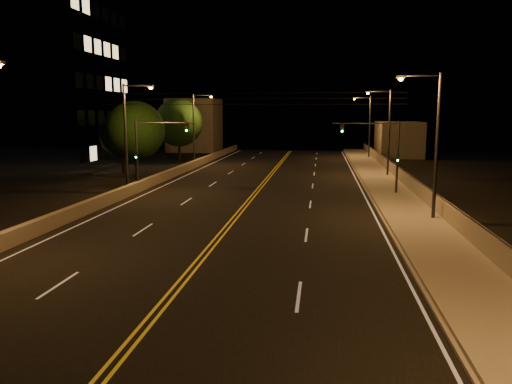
# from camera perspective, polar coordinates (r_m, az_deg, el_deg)

# --- Properties ---
(road) EXTENTS (18.00, 120.00, 0.02)m
(road) POSITION_cam_1_polar(r_m,az_deg,el_deg) (27.59, -3.59, -4.38)
(road) COLOR black
(road) RESTS_ON ground
(sidewalk) EXTENTS (3.60, 120.00, 0.30)m
(sidewalk) POSITION_cam_1_polar(r_m,az_deg,el_deg) (27.64, 19.03, -4.54)
(sidewalk) COLOR #A09986
(sidewalk) RESTS_ON ground
(curb) EXTENTS (0.14, 120.00, 0.15)m
(curb) POSITION_cam_1_polar(r_m,az_deg,el_deg) (27.34, 15.17, -4.67)
(curb) COLOR #A09986
(curb) RESTS_ON ground
(parapet_wall) EXTENTS (0.30, 120.00, 1.00)m
(parapet_wall) POSITION_cam_1_polar(r_m,az_deg,el_deg) (27.89, 22.43, -3.25)
(parapet_wall) COLOR gray
(parapet_wall) RESTS_ON sidewalk
(jersey_barrier) EXTENTS (0.45, 120.00, 0.83)m
(jersey_barrier) POSITION_cam_1_polar(r_m,az_deg,el_deg) (30.82, -21.54, -2.80)
(jersey_barrier) COLOR gray
(jersey_barrier) RESTS_ON ground
(distant_building_right) EXTENTS (6.00, 10.00, 5.11)m
(distant_building_right) POSITION_cam_1_polar(r_m,az_deg,el_deg) (77.25, 15.95, 5.84)
(distant_building_right) COLOR gray
(distant_building_right) RESTS_ON ground
(distant_building_left) EXTENTS (8.00, 8.00, 8.72)m
(distant_building_left) POSITION_cam_1_polar(r_m,az_deg,el_deg) (85.11, -7.02, 7.59)
(distant_building_left) COLOR gray
(distant_building_left) RESTS_ON ground
(parapet_rail) EXTENTS (0.06, 120.00, 0.06)m
(parapet_rail) POSITION_cam_1_polar(r_m,az_deg,el_deg) (27.79, 22.49, -2.18)
(parapet_rail) COLOR black
(parapet_rail) RESTS_ON parapet_wall
(lane_markings) EXTENTS (17.32, 116.00, 0.00)m
(lane_markings) POSITION_cam_1_polar(r_m,az_deg,el_deg) (27.52, -3.62, -4.39)
(lane_markings) COLOR silver
(lane_markings) RESTS_ON road
(streetlight_1) EXTENTS (2.55, 0.28, 8.65)m
(streetlight_1) POSITION_cam_1_polar(r_m,az_deg,el_deg) (30.58, 19.49, 5.94)
(streetlight_1) COLOR #2D2D33
(streetlight_1) RESTS_ON ground
(streetlight_2) EXTENTS (2.55, 0.28, 8.65)m
(streetlight_2) POSITION_cam_1_polar(r_m,az_deg,el_deg) (51.12, 14.68, 7.20)
(streetlight_2) COLOR #2D2D33
(streetlight_2) RESTS_ON ground
(streetlight_3) EXTENTS (2.55, 0.28, 8.65)m
(streetlight_3) POSITION_cam_1_polar(r_m,az_deg,el_deg) (71.51, 12.64, 7.71)
(streetlight_3) COLOR #2D2D33
(streetlight_3) RESTS_ON ground
(streetlight_5) EXTENTS (2.55, 0.28, 8.65)m
(streetlight_5) POSITION_cam_1_polar(r_m,az_deg,el_deg) (40.88, -14.32, 6.82)
(streetlight_5) COLOR #2D2D33
(streetlight_5) RESTS_ON ground
(streetlight_6) EXTENTS (2.55, 0.28, 8.65)m
(streetlight_6) POSITION_cam_1_polar(r_m,az_deg,el_deg) (61.25, -6.87, 7.68)
(streetlight_6) COLOR #2D2D33
(streetlight_6) RESTS_ON ground
(traffic_signal_right) EXTENTS (5.11, 0.31, 5.80)m
(traffic_signal_right) POSITION_cam_1_polar(r_m,az_deg,el_deg) (39.58, 14.43, 4.83)
(traffic_signal_right) COLOR #2D2D33
(traffic_signal_right) RESTS_ON ground
(traffic_signal_left) EXTENTS (5.11, 0.31, 5.80)m
(traffic_signal_left) POSITION_cam_1_polar(r_m,az_deg,el_deg) (41.70, -12.16, 5.12)
(traffic_signal_left) COLOR #2D2D33
(traffic_signal_left) RESTS_ON ground
(overhead_wires) EXTENTS (22.00, 0.03, 0.83)m
(overhead_wires) POSITION_cam_1_polar(r_m,az_deg,el_deg) (36.22, -0.79, 10.61)
(overhead_wires) COLOR black
(building_tower) EXTENTS (24.00, 15.00, 32.30)m
(building_tower) POSITION_cam_1_polar(r_m,az_deg,el_deg) (67.15, -26.97, 15.94)
(building_tower) COLOR gray
(building_tower) RESTS_ON ground
(tree_0) EXTENTS (5.57, 5.57, 7.54)m
(tree_0) POSITION_cam_1_polar(r_m,az_deg,el_deg) (49.19, -13.61, 6.86)
(tree_0) COLOR black
(tree_0) RESTS_ON ground
(tree_1) EXTENTS (4.80, 4.80, 6.51)m
(tree_1) POSITION_cam_1_polar(r_m,az_deg,el_deg) (55.43, -15.05, 6.35)
(tree_1) COLOR black
(tree_1) RESTS_ON ground
(tree_2) EXTENTS (6.06, 6.06, 8.21)m
(tree_2) POSITION_cam_1_polar(r_m,az_deg,el_deg) (64.64, -8.83, 7.84)
(tree_2) COLOR black
(tree_2) RESTS_ON ground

